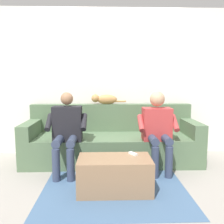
% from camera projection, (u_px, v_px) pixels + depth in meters
% --- Properties ---
extents(ground_plane, '(8.00, 8.00, 0.00)m').
position_uv_depth(ground_plane, '(113.00, 179.00, 3.11)').
color(ground_plane, gray).
extents(back_wall, '(5.21, 0.06, 2.44)m').
position_uv_depth(back_wall, '(111.00, 82.00, 4.14)').
color(back_wall, silver).
rests_on(back_wall, ground).
extents(couch, '(2.64, 0.85, 0.86)m').
position_uv_depth(couch, '(112.00, 142.00, 3.80)').
color(couch, '#516B4C').
rests_on(couch, ground).
extents(coffee_table, '(0.82, 0.46, 0.39)m').
position_uv_depth(coffee_table, '(115.00, 175.00, 2.74)').
color(coffee_table, '#8C6B4C').
rests_on(coffee_table, ground).
extents(person_left_seated, '(0.55, 0.55, 1.10)m').
position_uv_depth(person_left_seated, '(158.00, 126.00, 3.37)').
color(person_left_seated, '#B23838').
rests_on(person_left_seated, ground).
extents(person_right_seated, '(0.55, 0.57, 1.09)m').
position_uv_depth(person_right_seated, '(67.00, 129.00, 3.29)').
color(person_right_seated, black).
rests_on(person_right_seated, ground).
extents(cat_on_backrest, '(0.57, 0.13, 0.17)m').
position_uv_depth(cat_on_backrest, '(104.00, 99.00, 4.00)').
color(cat_on_backrest, '#B7844C').
rests_on(cat_on_backrest, couch).
extents(remote_white, '(0.10, 0.12, 0.03)m').
position_uv_depth(remote_white, '(133.00, 154.00, 2.83)').
color(remote_white, white).
rests_on(remote_white, coffee_table).
extents(floor_rug, '(1.66, 1.51, 0.01)m').
position_uv_depth(floor_rug, '(114.00, 186.00, 2.88)').
color(floor_rug, '#426084').
rests_on(floor_rug, ground).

